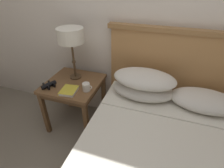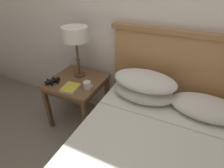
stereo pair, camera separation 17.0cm
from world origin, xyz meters
The scene contains 6 objects.
wall_back centered at (0.00, 1.10, 1.30)m, with size 8.00×0.06×2.60m.
nightstand centered at (-0.67, 0.75, 0.51)m, with size 0.58×0.58×0.59m.
table_lamp centered at (-0.69, 0.85, 1.06)m, with size 0.27×0.27×0.56m.
book_on_nightstand centered at (-0.62, 0.57, 0.61)m, with size 0.17×0.19×0.03m.
binoculars_pair centered at (-0.86, 0.59, 0.62)m, with size 0.16×0.16×0.05m.
coffee_mug centered at (-0.46, 0.65, 0.64)m, with size 0.10×0.08×0.08m.
Camera 1 is at (0.25, -0.66, 1.61)m, focal length 28.00 mm.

